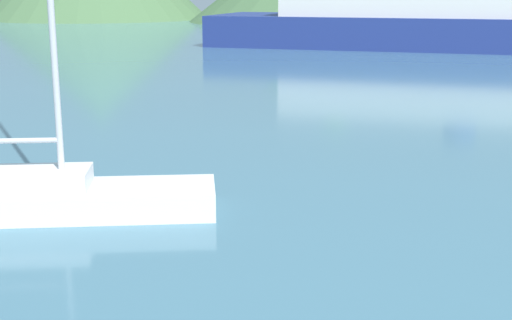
{
  "coord_description": "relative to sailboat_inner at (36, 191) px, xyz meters",
  "views": [
    {
      "loc": [
        2.25,
        2.2,
        4.1
      ],
      "look_at": [
        0.67,
        14.0,
        1.2
      ],
      "focal_mm": 50.0,
      "sensor_mm": 36.0,
      "label": 1
    }
  ],
  "objects": [
    {
      "name": "sailboat_inner",
      "position": [
        0.0,
        0.0,
        0.0
      ],
      "size": [
        6.75,
        2.91,
        10.94
      ],
      "rotation": [
        0.0,
        0.0,
        0.22
      ],
      "color": "white",
      "rests_on": "ground_plane"
    },
    {
      "name": "ferry_distant",
      "position": [
        13.33,
        38.81,
        1.65
      ],
      "size": [
        36.02,
        14.34,
        6.36
      ],
      "rotation": [
        0.0,
        0.0,
        -0.16
      ],
      "color": "navy",
      "rests_on": "ground_plane"
    }
  ]
}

